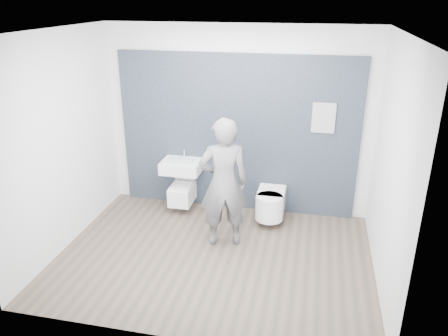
% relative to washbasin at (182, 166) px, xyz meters
% --- Properties ---
extents(ground, '(4.00, 4.00, 0.00)m').
position_rel_washbasin_xyz_m(ground, '(0.80, -1.22, -0.72)').
color(ground, brown).
rests_on(ground, ground).
extents(room_shell, '(4.00, 4.00, 4.00)m').
position_rel_washbasin_xyz_m(room_shell, '(0.80, -1.22, 1.02)').
color(room_shell, silver).
rests_on(room_shell, ground).
extents(tile_wall, '(3.60, 0.06, 2.40)m').
position_rel_washbasin_xyz_m(tile_wall, '(0.80, 0.25, -0.72)').
color(tile_wall, black).
rests_on(tile_wall, ground).
extents(washbasin, '(0.60, 0.45, 0.45)m').
position_rel_washbasin_xyz_m(washbasin, '(0.00, 0.00, 0.00)').
color(washbasin, white).
rests_on(washbasin, ground).
extents(toilet_square, '(0.33, 0.48, 0.60)m').
position_rel_washbasin_xyz_m(toilet_square, '(0.00, -0.01, -0.44)').
color(toilet_square, white).
rests_on(toilet_square, ground).
extents(toilet_rounded, '(0.41, 0.68, 0.37)m').
position_rel_washbasin_xyz_m(toilet_rounded, '(1.39, -0.12, -0.43)').
color(toilet_rounded, white).
rests_on(toilet_rounded, ground).
extents(info_placard, '(0.32, 0.03, 0.43)m').
position_rel_washbasin_xyz_m(info_placard, '(2.06, 0.21, -0.72)').
color(info_placard, silver).
rests_on(info_placard, ground).
extents(visitor, '(0.74, 0.60, 1.76)m').
position_rel_washbasin_xyz_m(visitor, '(0.84, -0.86, 0.16)').
color(visitor, slate).
rests_on(visitor, ground).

